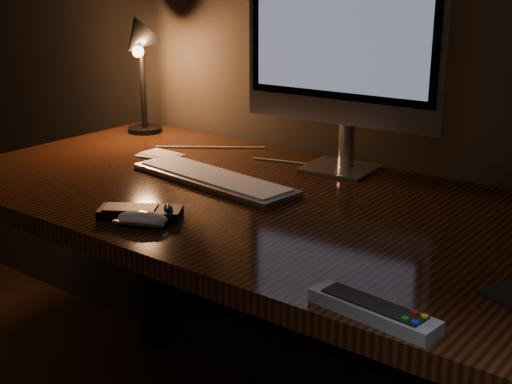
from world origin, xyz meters
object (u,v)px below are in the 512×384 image
Objects in this scene: desk at (296,247)px; desk_lamp at (139,57)px; media_remote at (140,212)px; monitor at (343,40)px; tv_remote at (373,310)px; keyboard at (213,178)px; mouse at (142,220)px.

desk is 0.77m from desk_lamp.
desk_lamp reaches higher than desk.
desk_lamp is (-0.51, 0.49, 0.21)m from media_remote.
tv_remote is at bearing -59.21° from monitor.
desk is at bearing -89.08° from monitor.
desk is 0.24m from keyboard.
keyboard is at bearing 66.42° from media_remote.
keyboard is 4.42× the size of mouse.
media_remote is at bearing -43.35° from desk_lamp.
monitor is at bearing 131.21° from tv_remote.
mouse reaches higher than desk.
tv_remote is (0.61, -0.35, 0.00)m from keyboard.
keyboard is at bearing -25.07° from desk_lamp.
media_remote reaches higher than tv_remote.
desk is at bearing 141.46° from tv_remote.
monitor is (-0.02, 0.21, 0.44)m from desk.
desk_lamp reaches higher than media_remote.
monitor is 5.27× the size of mouse.
mouse is 0.30× the size of desk_lamp.
media_remote is at bearing -115.30° from desk.
monitor is 0.62m from media_remote.
desk is 0.39m from mouse.
desk_lamp is at bearing 112.08° from mouse.
mouse is at bearing -108.72° from desk.
desk_lamp is at bearing 102.92° from media_remote.
mouse is at bearing -104.45° from monitor.
desk is 7.93× the size of tv_remote.
mouse is 0.59× the size of media_remote.
media_remote reaches higher than mouse.
media_remote is (-0.03, 0.03, 0.00)m from mouse.
mouse is at bearing 179.67° from tv_remote.
mouse is at bearing -68.69° from keyboard.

